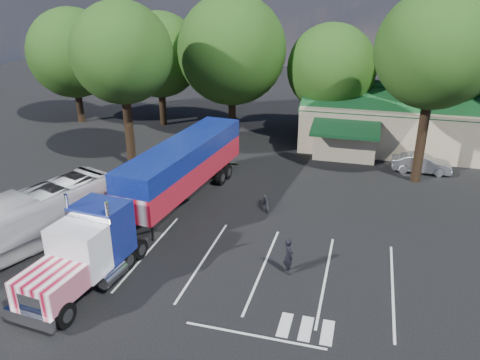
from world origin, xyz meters
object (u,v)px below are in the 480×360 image
(woman, at_px, (288,256))
(bicycle, at_px, (266,201))
(semi_truck, at_px, (164,182))
(tour_bus, at_px, (24,222))
(silver_sedan, at_px, (421,163))

(woman, distance_m, bicycle, 7.52)
(semi_truck, height_order, tour_bus, semi_truck)
(woman, height_order, tour_bus, tour_bus)
(bicycle, xyz_separation_m, silver_sedan, (10.20, 9.50, 0.23))
(bicycle, bearing_deg, woman, -89.11)
(bicycle, relative_size, silver_sedan, 0.43)
(bicycle, height_order, silver_sedan, silver_sedan)
(bicycle, relative_size, tour_bus, 0.17)
(semi_truck, height_order, bicycle, semi_truck)
(woman, bearing_deg, bicycle, -10.59)
(semi_truck, height_order, woman, semi_truck)
(bicycle, xyz_separation_m, tour_bus, (-11.61, -8.44, 1.08))
(semi_truck, distance_m, tour_bus, 8.01)
(semi_truck, bearing_deg, bicycle, 34.10)
(semi_truck, bearing_deg, silver_sedan, 44.01)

